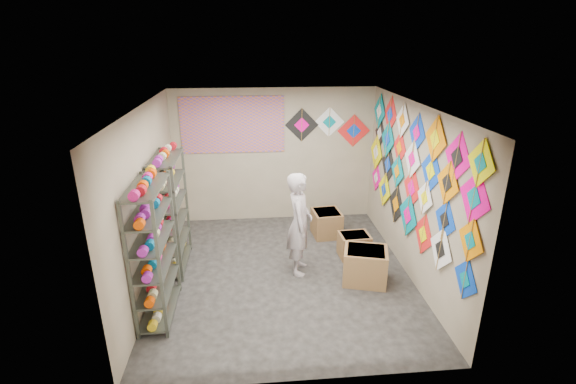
{
  "coord_description": "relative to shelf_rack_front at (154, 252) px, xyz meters",
  "views": [
    {
      "loc": [
        -0.47,
        -5.85,
        3.61
      ],
      "look_at": [
        0.1,
        0.3,
        1.3
      ],
      "focal_mm": 26.0,
      "sensor_mm": 36.0,
      "label": 1
    }
  ],
  "objects": [
    {
      "name": "back_wall_kites",
      "position": [
        2.86,
        3.09,
        0.99
      ],
      "size": [
        1.72,
        0.02,
        0.82
      ],
      "color": "black",
      "rests_on": "room_walls"
    },
    {
      "name": "carton_b",
      "position": [
        3.05,
        1.31,
        -0.74
      ],
      "size": [
        0.53,
        0.45,
        0.42
      ],
      "primitive_type": "cube",
      "rotation": [
        0.0,
        0.0,
        0.06
      ],
      "color": "brown",
      "rests_on": "ground"
    },
    {
      "name": "ground",
      "position": [
        1.78,
        0.85,
        -0.95
      ],
      "size": [
        4.5,
        4.5,
        0.0
      ],
      "primitive_type": "plane",
      "color": "black"
    },
    {
      "name": "carton_c",
      "position": [
        2.72,
        2.18,
        -0.71
      ],
      "size": [
        0.56,
        0.6,
        0.49
      ],
      "primitive_type": "cube",
      "rotation": [
        0.0,
        0.0,
        0.09
      ],
      "color": "brown",
      "rests_on": "ground"
    },
    {
      "name": "shelf_rack_back",
      "position": [
        0.0,
        1.3,
        0.0
      ],
      "size": [
        0.4,
        1.1,
        1.9
      ],
      "primitive_type": "cube",
      "color": "#4C5147",
      "rests_on": "ground"
    },
    {
      "name": "string_spools",
      "position": [
        -0.0,
        0.65,
        0.1
      ],
      "size": [
        0.12,
        2.36,
        0.12
      ],
      "color": "#E11780",
      "rests_on": "ground"
    },
    {
      "name": "room_walls",
      "position": [
        1.78,
        0.85,
        0.69
      ],
      "size": [
        4.5,
        4.5,
        4.5
      ],
      "color": "tan",
      "rests_on": "ground"
    },
    {
      "name": "poster",
      "position": [
        0.98,
        3.08,
        1.05
      ],
      "size": [
        2.0,
        0.01,
        1.1
      ],
      "primitive_type": "cube",
      "color": "#714AA1",
      "rests_on": "room_walls"
    },
    {
      "name": "kite_wall_display",
      "position": [
        3.76,
        0.92,
        0.7
      ],
      "size": [
        0.05,
        4.31,
        2.09
      ],
      "color": "blue",
      "rests_on": "room_walls"
    },
    {
      "name": "shelf_rack_front",
      "position": [
        0.0,
        0.0,
        0.0
      ],
      "size": [
        0.4,
        1.1,
        1.9
      ],
      "primitive_type": "cube",
      "color": "#4C5147",
      "rests_on": "ground"
    },
    {
      "name": "shopkeeper",
      "position": [
        2.04,
        0.93,
        -0.11
      ],
      "size": [
        0.72,
        0.56,
        1.68
      ],
      "primitive_type": "imported",
      "rotation": [
        0.0,
        0.0,
        1.44
      ],
      "color": "#BDAAA3",
      "rests_on": "ground"
    },
    {
      "name": "carton_a",
      "position": [
        3.02,
        0.53,
        -0.68
      ],
      "size": [
        0.78,
        0.7,
        0.55
      ],
      "primitive_type": "cube",
      "rotation": [
        0.0,
        0.0,
        -0.27
      ],
      "color": "brown",
      "rests_on": "ground"
    }
  ]
}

